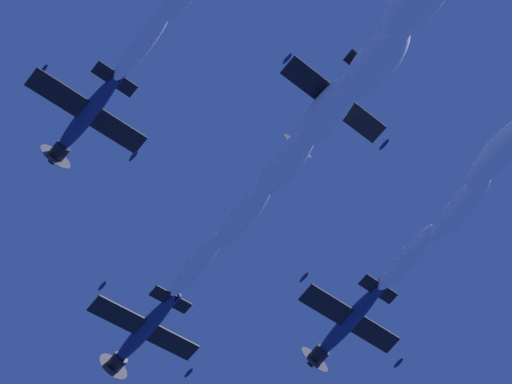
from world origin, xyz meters
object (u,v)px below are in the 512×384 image
object	(u,v)px
airplane_left_wingman	(85,118)
airplane_slot_tail	(331,107)
airplane_right_wingman	(347,324)
airplane_lead	(142,333)

from	to	relation	value
airplane_left_wingman	airplane_slot_tail	world-z (taller)	airplane_left_wingman
airplane_right_wingman	airplane_slot_tail	xyz separation A→B (m)	(15.52, 2.13, 1.32)
airplane_left_wingman	airplane_slot_tail	xyz separation A→B (m)	(-3.02, 16.70, -0.02)
airplane_right_wingman	airplane_slot_tail	size ratio (longest dim) A/B	1.00
airplane_lead	airplane_slot_tail	distance (m)	21.37
airplane_slot_tail	airplane_right_wingman	bearing A→B (deg)	-172.17
airplane_lead	airplane_right_wingman	size ratio (longest dim) A/B	0.99
airplane_left_wingman	airplane_lead	bearing A→B (deg)	-179.54
airplane_left_wingman	airplane_slot_tail	size ratio (longest dim) A/B	1.00
airplane_left_wingman	airplane_right_wingman	bearing A→B (deg)	141.85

